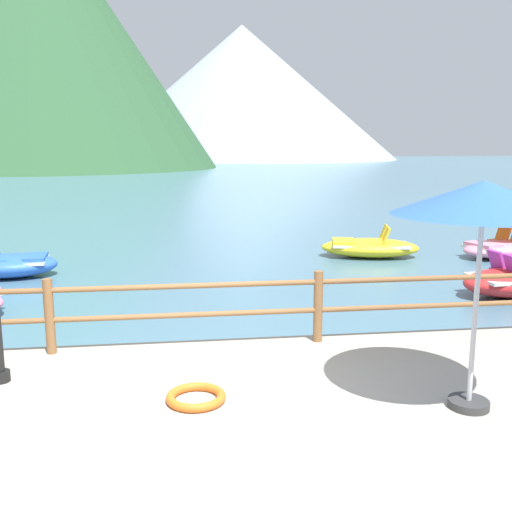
{
  "coord_description": "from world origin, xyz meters",
  "views": [
    {
      "loc": [
        -0.08,
        -5.61,
        2.96
      ],
      "look_at": [
        1.34,
        5.0,
        0.9
      ],
      "focal_mm": 40.66,
      "sensor_mm": 36.0,
      "label": 1
    }
  ],
  "objects": [
    {
      "name": "pedal_boat_0",
      "position": [
        4.95,
        9.1,
        0.27
      ],
      "size": [
        2.79,
        1.79,
        0.84
      ],
      "color": "yellow",
      "rests_on": "ground"
    },
    {
      "name": "beach_umbrella",
      "position": [
        2.72,
        -0.58,
        2.45
      ],
      "size": [
        1.7,
        1.7,
        2.24
      ],
      "color": "#B2B2B7",
      "rests_on": "promenade_dock"
    },
    {
      "name": "ground_plane",
      "position": [
        0.0,
        40.0,
        0.0
      ],
      "size": [
        200.0,
        200.0,
        0.0
      ],
      "primitive_type": "plane",
      "color": "#477084"
    },
    {
      "name": "cliff_headland",
      "position": [
        -16.59,
        74.46,
        16.5
      ],
      "size": [
        46.16,
        46.16,
        35.16
      ],
      "color": "#2D5633",
      "rests_on": "ground"
    },
    {
      "name": "pedal_boat_3",
      "position": [
        -3.93,
        7.87,
        0.28
      ],
      "size": [
        2.22,
        1.45,
        0.86
      ],
      "color": "blue",
      "rests_on": "ground"
    },
    {
      "name": "life_ring",
      "position": [
        0.05,
        -0.08,
        0.45
      ],
      "size": [
        0.61,
        0.61,
        0.09
      ],
      "primitive_type": "torus",
      "color": "orange",
      "rests_on": "promenade_dock"
    },
    {
      "name": "dock_railing",
      "position": [
        -0.0,
        1.55,
        0.97
      ],
      "size": [
        23.92,
        0.12,
        0.95
      ],
      "color": "brown",
      "rests_on": "promenade_dock"
    },
    {
      "name": "pedal_boat_2",
      "position": [
        8.43,
        8.63,
        0.38
      ],
      "size": [
        2.62,
        1.91,
        1.19
      ],
      "color": "pink",
      "rests_on": "ground"
    },
    {
      "name": "distant_peak",
      "position": [
        13.2,
        114.98,
        13.16
      ],
      "size": [
        62.29,
        62.29,
        26.32
      ],
      "primitive_type": "cone",
      "color": "#93A3B7",
      "rests_on": "ground"
    }
  ]
}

